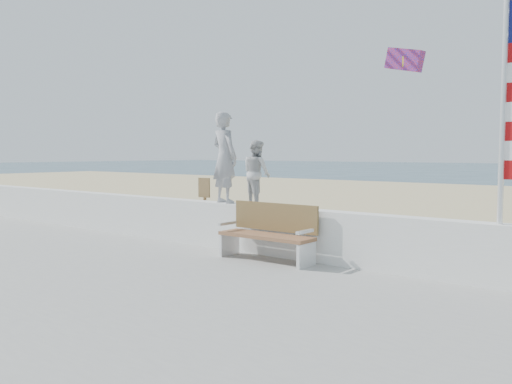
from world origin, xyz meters
The scene contains 8 objects.
ground centered at (0.00, 0.00, 0.00)m, with size 220.00×220.00×0.00m, color #2D495A.
sand centered at (0.00, 9.00, 0.04)m, with size 90.00×40.00×0.08m, color #D0BE8B.
seawall centered at (0.00, 2.00, 0.63)m, with size 30.00×0.35×0.90m, color white.
adult centered at (-0.76, 2.00, 1.98)m, with size 0.66×0.43×1.80m, color #9B9CA1.
child centered at (0.06, 2.00, 1.70)m, with size 0.60×0.47×1.23m, color beige.
bench centered at (0.70, 1.55, 0.69)m, with size 1.80×0.57×1.00m.
parafoil_kite centered at (1.77, 4.77, 3.98)m, with size 0.86×0.32×0.58m.
sign centered at (-1.65, 2.35, 0.94)m, with size 0.32×0.07×1.46m.
Camera 1 is at (6.43, -5.98, 2.07)m, focal length 38.00 mm.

